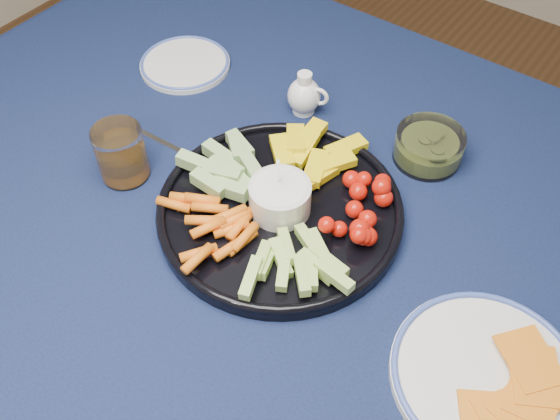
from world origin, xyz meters
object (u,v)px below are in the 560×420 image
Objects in this scene: creamer_pitcher at (305,95)px; juice_tumbler at (122,156)px; dining_table at (327,252)px; crudite_platter at (278,206)px; side_plate_extra at (185,64)px; cheese_plate at (487,374)px; pickle_bowl at (428,148)px.

juice_tumbler is (-0.15, -0.31, 0.01)m from creamer_pitcher.
dining_table is 4.32× the size of crudite_platter.
side_plate_extra is (-0.12, 0.28, -0.03)m from juice_tumbler.
juice_tumbler is (-0.64, -0.02, 0.03)m from cheese_plate.
juice_tumbler is at bearing -67.01° from side_plate_extra.
pickle_bowl is at bearing 75.02° from dining_table.
dining_table is 0.29m from creamer_pitcher.
juice_tumbler is at bearing -160.00° from dining_table.
dining_table is 14.36× the size of pickle_bowl.
creamer_pitcher is at bearing 115.85° from crudite_platter.
crudite_platter reaches higher than side_plate_extra.
crudite_platter is 0.26m from creamer_pitcher.
pickle_bowl is 0.66× the size of side_plate_extra.
pickle_bowl is at bearing 6.15° from side_plate_extra.
creamer_pitcher is at bearing 149.22° from cheese_plate.
juice_tumbler is (-0.33, -0.12, 0.13)m from dining_table.
cheese_plate reaches higher than dining_table.
cheese_plate is at bearing -19.10° from side_plate_extra.
creamer_pitcher is 0.27m from side_plate_extra.
cheese_plate is (0.31, -0.11, 0.10)m from dining_table.
creamer_pitcher is at bearing 64.34° from juice_tumbler.
dining_table is 6.68× the size of cheese_plate.
dining_table is 0.38m from juice_tumbler.
pickle_bowl is (0.13, 0.25, 0.00)m from crudite_platter.
crudite_platter is 0.39m from cheese_plate.
crudite_platter is at bearing -64.15° from creamer_pitcher.
creamer_pitcher is at bearing 6.57° from side_plate_extra.
crudite_platter is at bearing -149.87° from dining_table.
juice_tumbler reaches higher than creamer_pitcher.
crudite_platter is 0.43m from side_plate_extra.
juice_tumbler is (-0.39, -0.33, 0.02)m from pickle_bowl.
crudite_platter is (-0.07, -0.04, 0.11)m from dining_table.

